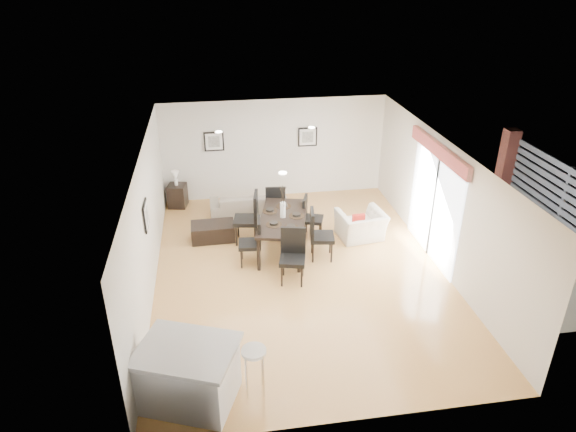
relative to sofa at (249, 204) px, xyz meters
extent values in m
plane|color=tan|center=(0.82, -2.91, -0.29)|extent=(8.00, 8.00, 0.00)
cube|color=silver|center=(0.82, 1.09, 1.06)|extent=(6.00, 0.04, 2.70)
cube|color=silver|center=(0.82, -6.91, 1.06)|extent=(6.00, 0.04, 2.70)
cube|color=silver|center=(-2.18, -2.91, 1.06)|extent=(0.04, 8.00, 2.70)
cube|color=silver|center=(3.82, -2.91, 1.06)|extent=(0.04, 8.00, 2.70)
cube|color=white|center=(0.82, -2.91, 2.41)|extent=(6.00, 8.00, 0.02)
imported|color=gray|center=(0.00, 0.00, 0.00)|extent=(1.99, 0.80, 0.58)
imported|color=white|center=(2.49, -1.70, 0.05)|extent=(1.15, 1.04, 0.67)
imported|color=#364E21|center=(6.46, -3.84, 0.04)|extent=(0.74, 0.70, 0.66)
imported|color=#364E21|center=(6.47, -2.31, 0.08)|extent=(0.53, 0.53, 0.74)
cube|color=black|center=(0.60, -1.94, 0.50)|extent=(1.43, 2.15, 0.07)
cylinder|color=black|center=(-0.03, -2.73, 0.09)|extent=(0.08, 0.08, 0.76)
cylinder|color=black|center=(0.41, -0.94, 0.09)|extent=(0.08, 0.08, 0.76)
cylinder|color=black|center=(0.80, -2.93, 0.09)|extent=(0.08, 0.08, 0.76)
cylinder|color=black|center=(1.24, -1.15, 0.09)|extent=(0.08, 0.08, 0.76)
cube|color=black|center=(-0.18, -2.43, 0.19)|extent=(0.52, 0.52, 0.08)
cube|color=black|center=(0.02, -2.45, 0.49)|extent=(0.11, 0.48, 0.57)
cylinder|color=black|center=(-0.35, -2.23, -0.07)|extent=(0.04, 0.04, 0.43)
cylinder|color=black|center=(0.02, -2.26, -0.07)|extent=(0.04, 0.04, 0.43)
cylinder|color=black|center=(-0.39, -2.60, -0.07)|extent=(0.04, 0.04, 0.43)
cylinder|color=black|center=(-0.02, -2.64, -0.07)|extent=(0.04, 0.04, 0.43)
cube|color=black|center=(-0.18, -1.45, 0.26)|extent=(0.63, 0.63, 0.10)
cube|color=black|center=(0.05, -1.49, 0.61)|extent=(0.16, 0.56, 0.66)
cylinder|color=black|center=(-0.36, -1.20, -0.04)|extent=(0.04, 0.04, 0.50)
cylinder|color=black|center=(0.06, -1.27, -0.04)|extent=(0.04, 0.04, 0.50)
cylinder|color=black|center=(-0.43, -1.62, -0.04)|extent=(0.04, 0.04, 0.50)
cylinder|color=black|center=(-0.01, -1.69, -0.04)|extent=(0.04, 0.04, 0.50)
cube|color=black|center=(1.39, -2.43, 0.23)|extent=(0.58, 0.58, 0.09)
cube|color=black|center=(1.17, -2.40, 0.55)|extent=(0.14, 0.52, 0.62)
cylinder|color=black|center=(1.56, -2.66, -0.05)|extent=(0.04, 0.04, 0.47)
cylinder|color=black|center=(1.16, -2.60, -0.05)|extent=(0.04, 0.04, 0.47)
cylinder|color=black|center=(1.62, -2.26, -0.05)|extent=(0.04, 0.04, 0.47)
cylinder|color=black|center=(1.22, -2.20, -0.05)|extent=(0.04, 0.04, 0.47)
cube|color=black|center=(1.39, -1.45, 0.16)|extent=(0.57, 0.57, 0.08)
cube|color=black|center=(1.21, -1.38, 0.45)|extent=(0.20, 0.45, 0.54)
cylinder|color=black|center=(1.50, -1.67, -0.08)|extent=(0.04, 0.04, 0.41)
cylinder|color=black|center=(1.17, -1.56, -0.08)|extent=(0.04, 0.04, 0.41)
cylinder|color=black|center=(1.62, -1.33, -0.08)|extent=(0.04, 0.04, 0.41)
cylinder|color=black|center=(1.28, -1.22, -0.08)|extent=(0.04, 0.04, 0.41)
cube|color=black|center=(0.60, -3.25, 0.22)|extent=(0.61, 0.61, 0.09)
cube|color=black|center=(0.65, -3.04, 0.54)|extent=(0.51, 0.18, 0.61)
cylinder|color=black|center=(0.37, -3.40, -0.06)|extent=(0.04, 0.04, 0.47)
cylinder|color=black|center=(0.46, -3.01, -0.06)|extent=(0.04, 0.04, 0.47)
cylinder|color=black|center=(0.75, -3.49, -0.06)|extent=(0.04, 0.04, 0.47)
cylinder|color=black|center=(0.84, -3.10, -0.06)|extent=(0.04, 0.04, 0.47)
cube|color=black|center=(0.60, -0.63, 0.19)|extent=(0.52, 0.52, 0.08)
cube|color=black|center=(0.59, -0.83, 0.49)|extent=(0.48, 0.11, 0.57)
cylinder|color=black|center=(0.81, -0.46, -0.07)|extent=(0.04, 0.04, 0.44)
cylinder|color=black|center=(0.77, -0.83, -0.07)|extent=(0.04, 0.04, 0.44)
cylinder|color=black|center=(0.44, -0.42, -0.07)|extent=(0.04, 0.04, 0.44)
cylinder|color=black|center=(0.40, -0.79, -0.07)|extent=(0.04, 0.04, 0.44)
cylinder|color=white|center=(0.60, -1.94, 0.71)|extent=(0.12, 0.12, 0.36)
cylinder|color=#332416|center=(0.91, -1.94, 0.54)|extent=(0.35, 0.35, 0.01)
cylinder|color=black|center=(0.91, -1.94, 0.57)|extent=(0.18, 0.18, 0.05)
cylinder|color=#332416|center=(0.70, -1.41, 0.54)|extent=(0.35, 0.35, 0.01)
cylinder|color=black|center=(0.70, -1.41, 0.57)|extent=(0.18, 0.18, 0.05)
cylinder|color=#332416|center=(0.36, -1.61, 0.54)|extent=(0.35, 0.35, 0.01)
cylinder|color=black|center=(0.36, -1.61, 0.57)|extent=(0.18, 0.18, 0.05)
cylinder|color=#332416|center=(0.36, -2.27, 0.54)|extent=(0.35, 0.35, 0.01)
cylinder|color=black|center=(0.36, -2.27, 0.57)|extent=(0.18, 0.18, 0.05)
cylinder|color=#332416|center=(0.70, -2.47, 0.54)|extent=(0.35, 0.35, 0.01)
cylinder|color=black|center=(0.70, -2.47, 0.57)|extent=(0.18, 0.18, 0.05)
cube|color=black|center=(-0.96, -1.22, -0.09)|extent=(1.01, 0.62, 0.40)
cube|color=black|center=(-1.83, 0.75, 0.02)|extent=(0.54, 0.54, 0.61)
cylinder|color=white|center=(-1.83, 0.75, 0.41)|extent=(0.09, 0.09, 0.17)
cone|color=beige|center=(-1.83, 0.75, 0.60)|extent=(0.20, 0.20, 0.22)
cube|color=#AF2016|center=(2.39, -1.80, 0.24)|extent=(0.29, 0.11, 0.29)
cube|color=white|center=(-1.41, -6.14, 0.17)|extent=(1.55, 1.37, 0.91)
cube|color=#ABABAD|center=(-1.41, -6.14, 0.65)|extent=(1.69, 1.51, 0.06)
cylinder|color=silver|center=(-0.45, -6.14, 0.50)|extent=(0.37, 0.37, 0.06)
cylinder|color=silver|center=(-0.32, -6.01, 0.11)|extent=(0.03, 0.03, 0.79)
cylinder|color=silver|center=(-0.57, -6.01, 0.11)|extent=(0.03, 0.03, 0.79)
cylinder|color=silver|center=(-0.57, -6.26, 0.11)|extent=(0.03, 0.03, 0.79)
cylinder|color=silver|center=(-0.32, -6.26, 0.11)|extent=(0.03, 0.03, 0.79)
cube|color=black|center=(-0.78, 1.06, 1.36)|extent=(0.52, 0.03, 0.52)
cube|color=white|center=(-0.78, 1.06, 1.36)|extent=(0.44, 0.04, 0.44)
cube|color=#53524E|center=(-0.78, 1.06, 1.36)|extent=(0.30, 0.04, 0.30)
cube|color=black|center=(1.72, 1.06, 1.36)|extent=(0.52, 0.03, 0.52)
cube|color=white|center=(1.72, 1.06, 1.36)|extent=(0.44, 0.04, 0.44)
cube|color=#53524E|center=(1.72, 1.06, 1.36)|extent=(0.30, 0.04, 0.30)
cube|color=black|center=(-2.15, -3.11, 1.36)|extent=(0.03, 0.52, 0.52)
cube|color=white|center=(-2.15, -3.11, 1.36)|extent=(0.04, 0.44, 0.44)
cube|color=#53524E|center=(-2.15, -3.11, 1.36)|extent=(0.04, 0.30, 0.30)
cube|color=white|center=(3.80, -2.61, 0.84)|extent=(0.02, 2.40, 2.25)
cube|color=black|center=(3.78, -2.61, 0.84)|extent=(0.03, 0.05, 2.25)
cube|color=black|center=(3.78, -2.61, 1.98)|extent=(0.03, 2.50, 0.05)
cube|color=maroon|center=(3.74, -2.61, 2.14)|extent=(0.10, 2.70, 0.28)
plane|color=gray|center=(5.82, -2.61, -0.29)|extent=(6.00, 6.00, 0.00)
cube|color=#2D2D2F|center=(7.02, -2.61, 0.61)|extent=(0.08, 5.50, 1.80)
cube|color=brown|center=(6.87, -0.21, 0.71)|extent=(0.35, 0.35, 2.00)
camera|label=1|loc=(-0.84, -11.96, 5.65)|focal=32.00mm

